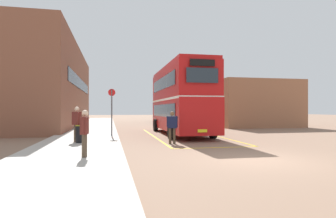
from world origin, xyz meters
The scene contains 12 objects.
ground_plane centered at (0.00, 14.40, 0.00)m, with size 135.60×135.60×0.00m, color #846651.
sidewalk_left centered at (-6.50, 16.80, 0.07)m, with size 4.00×57.60×0.14m, color #B2ADA3.
brick_building_left centered at (-11.16, 22.13, 4.07)m, with size 6.18×24.53×8.14m.
depot_building_right centered at (9.64, 22.98, 2.36)m, with size 8.35×16.84×4.72m.
double_decker_bus centered at (-0.12, 10.22, 2.51)m, with size 2.99×10.09×4.75m.
single_deck_bus centered at (3.01, 28.14, 1.64)m, with size 2.88×9.84×3.02m.
pedestrian_boarding centered at (-1.89, 5.00, 0.96)m, with size 0.55×0.32×1.67m.
pedestrian_waiting_near centered at (-6.65, 5.63, 1.17)m, with size 0.50×0.52×1.77m.
pedestrian_waiting_far centered at (-5.88, 1.01, 1.06)m, with size 0.27×0.54×1.61m.
litter_bin centered at (-6.45, 5.30, 0.57)m, with size 0.47×0.47×0.86m.
bus_stop_sign centered at (-4.91, 8.58, 1.88)m, with size 0.44×0.08×2.91m.
bay_marking_yellow centered at (-0.13, 8.31, 0.00)m, with size 4.42×12.10×0.01m.
Camera 1 is at (-5.04, -8.89, 1.77)m, focal length 29.65 mm.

